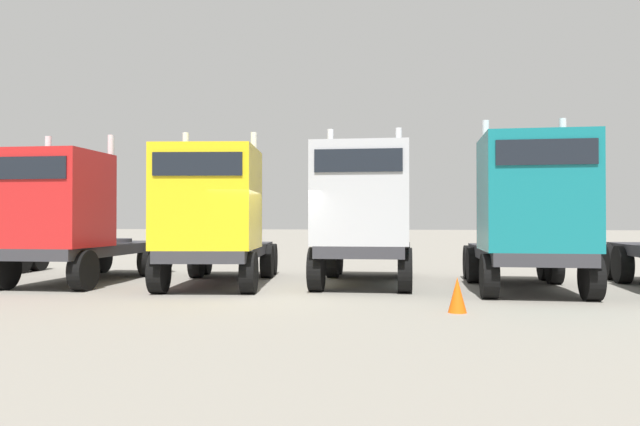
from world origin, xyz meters
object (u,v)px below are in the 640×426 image
(semi_truck_silver, at_px, (363,214))
(traffic_cone_near, at_px, (457,295))
(semi_truck_teal, at_px, (530,213))
(semi_truck_yellow, at_px, (214,216))
(semi_truck_red, at_px, (68,218))

(semi_truck_silver, bearing_deg, traffic_cone_near, 26.57)
(semi_truck_silver, bearing_deg, semi_truck_teal, 77.19)
(semi_truck_yellow, height_order, semi_truck_silver, semi_truck_silver)
(semi_truck_yellow, distance_m, semi_truck_teal, 8.00)
(semi_truck_yellow, relative_size, semi_truck_silver, 1.08)
(semi_truck_yellow, relative_size, semi_truck_teal, 1.12)
(semi_truck_silver, bearing_deg, semi_truck_yellow, -79.22)
(semi_truck_red, relative_size, semi_truck_silver, 1.05)
(semi_truck_red, xyz_separation_m, semi_truck_teal, (12.16, 0.04, 0.12))
(semi_truck_silver, height_order, semi_truck_teal, semi_truck_teal)
(semi_truck_red, xyz_separation_m, semi_truck_silver, (8.02, 0.87, 0.09))
(semi_truck_yellow, distance_m, semi_truck_silver, 3.96)
(semi_truck_teal, distance_m, traffic_cone_near, 4.14)
(semi_truck_red, bearing_deg, semi_truck_silver, 94.71)
(semi_truck_red, bearing_deg, traffic_cone_near, 70.93)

